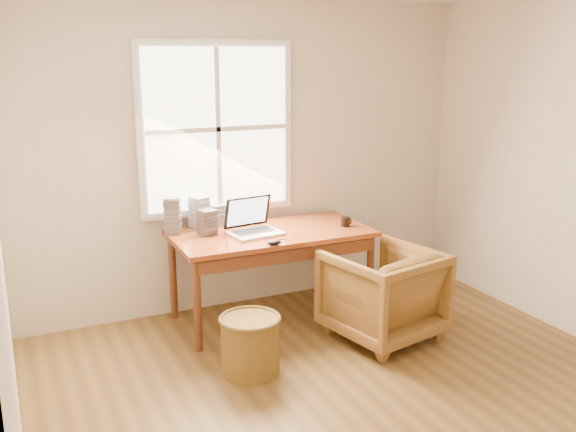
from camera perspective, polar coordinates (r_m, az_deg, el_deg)
name	(u,v)px	position (r m, az deg, el deg)	size (l,w,h in m)	color
room_shell	(383,206)	(3.65, 8.41, 0.91)	(4.04, 4.54, 2.64)	brown
desk	(271,234)	(5.21, -1.50, -1.57)	(1.60, 0.80, 0.04)	brown
armchair	(382,293)	(5.03, 8.38, -6.82)	(0.76, 0.78, 0.71)	brown
wicker_stool	(250,346)	(4.50, -3.37, -11.43)	(0.40, 0.40, 0.40)	brown
laptop	(255,215)	(5.06, -2.91, 0.06)	(0.43, 0.45, 0.32)	silver
mouse	(274,242)	(4.83, -1.23, -2.37)	(0.11, 0.06, 0.04)	black
coffee_mug	(345,222)	(5.35, 5.11, -0.50)	(0.07, 0.07, 0.08)	black
cd_stack_a	(199,213)	(5.28, -7.88, 0.28)	(0.14, 0.12, 0.27)	#A8ADB3
cd_stack_b	(207,222)	(5.12, -7.19, -0.55)	(0.13, 0.11, 0.20)	#232327
cd_stack_c	(173,216)	(5.19, -10.22, 0.03)	(0.13, 0.11, 0.29)	#9D9FAA
cd_stack_d	(218,215)	(5.39, -6.21, 0.13)	(0.14, 0.13, 0.18)	#A9ADB5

